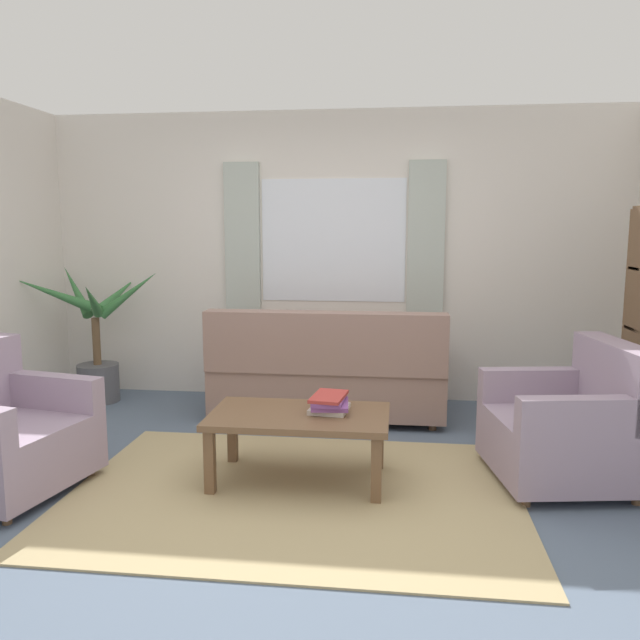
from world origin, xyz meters
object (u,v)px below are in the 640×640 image
(couch, at_px, (328,374))
(book_stack_on_table, at_px, (329,403))
(coffee_table, at_px, (299,422))
(potted_plant, at_px, (96,347))
(armchair_right, at_px, (570,427))

(couch, height_order, book_stack_on_table, couch)
(couch, height_order, coffee_table, couch)
(potted_plant, bearing_deg, coffee_table, -37.16)
(armchair_right, xyz_separation_m, coffee_table, (-1.67, -0.21, 0.03))
(armchair_right, xyz_separation_m, potted_plant, (-3.77, 1.38, 0.14))
(book_stack_on_table, distance_m, potted_plant, 2.74)
(couch, bearing_deg, armchair_right, 144.89)
(book_stack_on_table, xyz_separation_m, potted_plant, (-2.28, 1.52, 0.00))
(armchair_right, height_order, book_stack_on_table, armchair_right)
(couch, distance_m, book_stack_on_table, 1.30)
(book_stack_on_table, bearing_deg, armchair_right, 5.31)
(coffee_table, distance_m, potted_plant, 2.64)
(couch, xyz_separation_m, armchair_right, (1.63, -1.15, -0.01))
(couch, height_order, potted_plant, potted_plant)
(potted_plant, bearing_deg, couch, -6.32)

